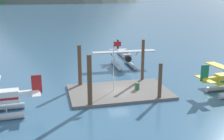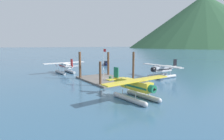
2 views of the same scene
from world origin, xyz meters
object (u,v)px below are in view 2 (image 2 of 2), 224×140
object	(u,v)px
fuel_drum	(110,78)
seaplane_yellow_stbd_aft	(136,88)
seaplane_white_port_aft	(65,67)
seaplane_silver_bow_right	(162,70)
boat_navy_open_west	(106,64)
flagpole	(104,60)

from	to	relation	value
fuel_drum	seaplane_yellow_stbd_aft	distance (m)	11.55
fuel_drum	seaplane_white_port_aft	xyz separation A→B (m)	(-15.84, -3.45, 0.84)
seaplane_silver_bow_right	seaplane_white_port_aft	xyz separation A→B (m)	(-17.63, -15.73, 0.00)
seaplane_yellow_stbd_aft	boat_navy_open_west	size ratio (longest dim) A/B	2.50
seaplane_white_port_aft	seaplane_yellow_stbd_aft	distance (m)	26.92
fuel_drum	seaplane_yellow_stbd_aft	bearing A→B (deg)	-15.84
boat_navy_open_west	flagpole	bearing A→B (deg)	-31.98
seaplane_silver_bow_right	seaplane_yellow_stbd_aft	xyz separation A→B (m)	(9.29, -15.42, 0.00)
seaplane_silver_bow_right	seaplane_yellow_stbd_aft	distance (m)	18.01
flagpole	seaplane_white_port_aft	bearing A→B (deg)	-164.11
flagpole	seaplane_white_port_aft	xyz separation A→B (m)	(-13.05, -3.72, -2.54)
seaplane_white_port_aft	seaplane_silver_bow_right	bearing A→B (deg)	41.74
flagpole	fuel_drum	distance (m)	4.38
fuel_drum	seaplane_white_port_aft	distance (m)	16.23
flagpole	boat_navy_open_west	distance (m)	27.61
boat_navy_open_west	seaplane_silver_bow_right	bearing A→B (deg)	-5.11
seaplane_yellow_stbd_aft	flagpole	bearing A→B (deg)	166.19
seaplane_silver_bow_right	seaplane_yellow_stbd_aft	world-z (taller)	same
fuel_drum	boat_navy_open_west	distance (m)	29.90
fuel_drum	boat_navy_open_west	size ratio (longest dim) A/B	0.21
seaplane_yellow_stbd_aft	boat_navy_open_west	xyz separation A→B (m)	(-37.09, 17.91, -1.09)
seaplane_silver_bow_right	seaplane_white_port_aft	distance (m)	23.63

